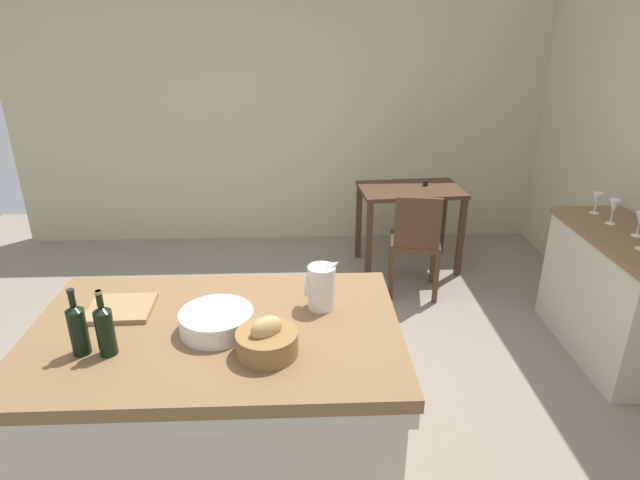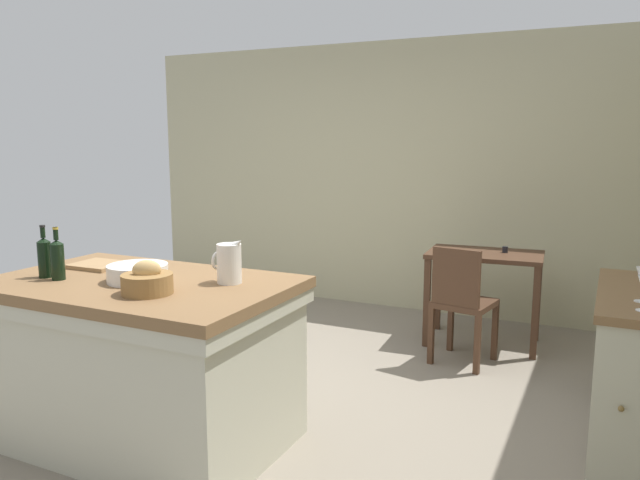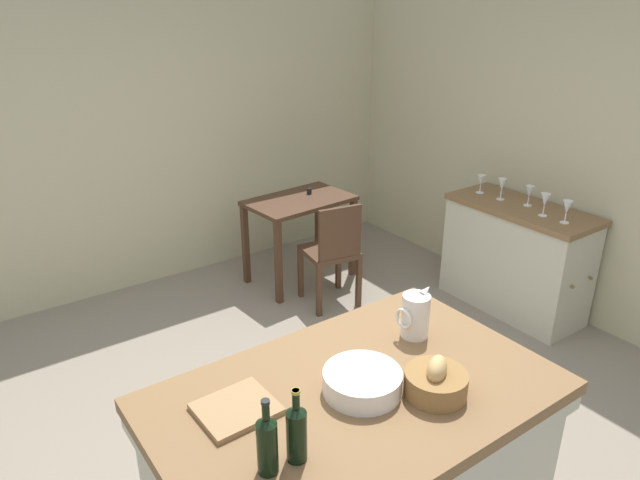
% 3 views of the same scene
% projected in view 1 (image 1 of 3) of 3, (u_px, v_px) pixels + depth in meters
% --- Properties ---
extents(ground_plane, '(6.76, 6.76, 0.00)m').
position_uv_depth(ground_plane, '(280.00, 392.00, 3.35)').
color(ground_plane, gray).
extents(wall_back, '(5.32, 0.12, 2.60)m').
position_uv_depth(wall_back, '(284.00, 113.00, 5.23)').
color(wall_back, '#B7B28E').
rests_on(wall_back, ground).
extents(island_table, '(1.64, 1.03, 0.92)m').
position_uv_depth(island_table, '(222.00, 405.00, 2.51)').
color(island_table, brown).
rests_on(island_table, ground).
extents(side_cabinet, '(0.52, 1.16, 0.88)m').
position_uv_depth(side_cabinet, '(615.00, 295.00, 3.59)').
color(side_cabinet, brown).
rests_on(side_cabinet, ground).
extents(writing_desk, '(0.94, 0.63, 0.81)m').
position_uv_depth(writing_desk, '(410.00, 201.00, 4.80)').
color(writing_desk, '#472D1E').
rests_on(writing_desk, ground).
extents(wooden_chair, '(0.46, 0.46, 0.90)m').
position_uv_depth(wooden_chair, '(415.00, 241.00, 4.34)').
color(wooden_chair, '#472D1E').
rests_on(wooden_chair, ground).
extents(pitcher, '(0.17, 0.13, 0.25)m').
position_uv_depth(pitcher, '(321.00, 287.00, 2.47)').
color(pitcher, silver).
rests_on(pitcher, island_table).
extents(wash_bowl, '(0.32, 0.32, 0.09)m').
position_uv_depth(wash_bowl, '(217.00, 321.00, 2.31)').
color(wash_bowl, silver).
rests_on(wash_bowl, island_table).
extents(bread_basket, '(0.25, 0.25, 0.17)m').
position_uv_depth(bread_basket, '(266.00, 341.00, 2.14)').
color(bread_basket, olive).
rests_on(bread_basket, island_table).
extents(cutting_board, '(0.30, 0.26, 0.02)m').
position_uv_depth(cutting_board, '(121.00, 309.00, 2.47)').
color(cutting_board, '#99754C').
rests_on(cutting_board, island_table).
extents(wine_bottle_dark, '(0.07, 0.07, 0.29)m').
position_uv_depth(wine_bottle_dark, '(105.00, 329.00, 2.12)').
color(wine_bottle_dark, black).
rests_on(wine_bottle_dark, island_table).
extents(wine_bottle_amber, '(0.07, 0.07, 0.29)m').
position_uv_depth(wine_bottle_amber, '(78.00, 328.00, 2.12)').
color(wine_bottle_amber, black).
rests_on(wine_bottle_amber, island_table).
extents(wine_glass_middle, '(0.07, 0.07, 0.16)m').
position_uv_depth(wine_glass_middle, '(640.00, 220.00, 3.37)').
color(wine_glass_middle, white).
rests_on(wine_glass_middle, side_cabinet).
extents(wine_glass_right, '(0.07, 0.07, 0.17)m').
position_uv_depth(wine_glass_right, '(614.00, 207.00, 3.56)').
color(wine_glass_right, white).
rests_on(wine_glass_right, side_cabinet).
extents(wine_glass_far_right, '(0.07, 0.07, 0.15)m').
position_uv_depth(wine_glass_far_right, '(597.00, 200.00, 3.76)').
color(wine_glass_far_right, white).
rests_on(wine_glass_far_right, side_cabinet).
extents(wicker_hamper, '(0.32, 0.32, 0.31)m').
position_uv_depth(wicker_hamper, '(7.00, 446.00, 2.72)').
color(wicker_hamper, olive).
rests_on(wicker_hamper, ground).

